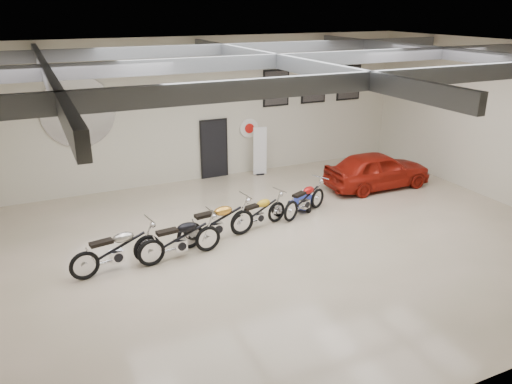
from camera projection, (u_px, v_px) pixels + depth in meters
name	position (u px, v px, depth m)	size (l,w,h in m)	color
floor	(275.00, 245.00, 13.20)	(16.00, 12.00, 0.01)	#C1AC93
ceiling	(278.00, 50.00, 11.43)	(16.00, 12.00, 0.01)	slate
back_wall	(199.00, 111.00, 17.42)	(16.00, 0.02, 5.00)	beige
right_wall	(507.00, 124.00, 15.44)	(0.02, 12.00, 5.00)	beige
ceiling_beams	(278.00, 61.00, 11.52)	(15.80, 11.80, 0.32)	slate
door	(214.00, 149.00, 18.08)	(0.92, 0.08, 2.10)	black
logo_plaque	(78.00, 112.00, 15.71)	(2.30, 0.06, 1.16)	silver
poster_left	(276.00, 88.00, 18.34)	(1.05, 0.08, 1.35)	black
poster_mid	(314.00, 85.00, 18.97)	(1.05, 0.08, 1.35)	black
poster_right	(349.00, 83.00, 19.59)	(1.05, 0.08, 1.35)	black
oil_sign	(249.00, 128.00, 18.40)	(0.72, 0.10, 0.72)	white
banner_stand	(260.00, 151.00, 18.38)	(0.50, 0.20, 1.83)	white
motorcycle_silver	(116.00, 249.00, 11.78)	(2.18, 0.68, 1.14)	silver
motorcycle_black	(180.00, 238.00, 12.34)	(2.15, 0.67, 1.12)	silver
motorcycle_gold	(217.00, 221.00, 13.24)	(2.24, 0.69, 1.16)	silver
motorcycle_yellow	(259.00, 212.00, 14.05)	(1.92, 0.59, 1.00)	silver
motorcycle_red	(305.00, 199.00, 14.98)	(1.95, 0.61, 1.02)	silver
go_kart	(306.00, 196.00, 15.79)	(1.59, 0.72, 0.58)	navy
vintage_car	(377.00, 170.00, 17.17)	(3.76, 1.52, 1.28)	maroon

